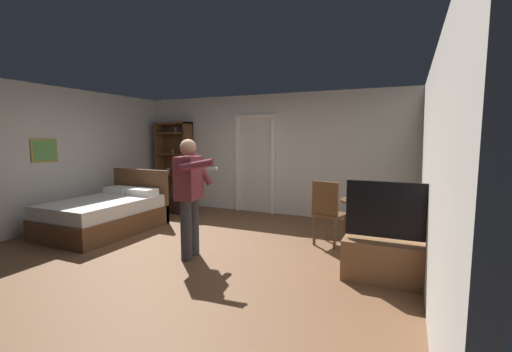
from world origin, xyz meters
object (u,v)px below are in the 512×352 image
object	(u,v)px
bed	(107,214)
suitcase_dark	(180,206)
side_table	(364,214)
laptop	(363,197)
person_blue_shirt	(190,190)
bottle_on_table	(374,195)
tv_flatscreen	(395,255)
wooden_chair	(328,211)
bookshelf	(175,161)

from	to	relation	value
bed	suitcase_dark	xyz separation A→B (m)	(0.30, 1.69, -0.15)
side_table	suitcase_dark	world-z (taller)	side_table
laptop	person_blue_shirt	bearing A→B (deg)	-144.66
side_table	bottle_on_table	world-z (taller)	bottle_on_table
laptop	bottle_on_table	bearing A→B (deg)	-12.89
laptop	bottle_on_table	world-z (taller)	bottle_on_table
tv_flatscreen	laptop	xyz separation A→B (m)	(-0.51, 1.22, 0.43)
tv_flatscreen	bottle_on_table	world-z (taller)	tv_flatscreen
bed	wooden_chair	xyz separation A→B (m)	(3.72, 0.76, 0.24)
wooden_chair	suitcase_dark	bearing A→B (deg)	164.80
bed	laptop	bearing A→B (deg)	13.02
bed	bottle_on_table	bearing A→B (deg)	12.07
bookshelf	bottle_on_table	world-z (taller)	bookshelf
person_blue_shirt	suitcase_dark	distance (m)	2.95
bed	side_table	world-z (taller)	bed
tv_flatscreen	bottle_on_table	size ratio (longest dim) A/B	5.05
laptop	wooden_chair	size ratio (longest dim) A/B	0.38
bed	bookshelf	world-z (taller)	bookshelf
bottle_on_table	suitcase_dark	bearing A→B (deg)	169.49
tv_flatscreen	bed	bearing A→B (deg)	176.96
side_table	person_blue_shirt	size ratio (longest dim) A/B	0.44
tv_flatscreen	person_blue_shirt	bearing A→B (deg)	-174.42
bed	tv_flatscreen	distance (m)	4.71
suitcase_dark	laptop	bearing A→B (deg)	1.44
wooden_chair	bed	bearing A→B (deg)	-168.51
wooden_chair	person_blue_shirt	size ratio (longest dim) A/B	0.61
tv_flatscreen	wooden_chair	distance (m)	1.42
bed	wooden_chair	bearing A→B (deg)	11.49
tv_flatscreen	suitcase_dark	distance (m)	4.81
suitcase_dark	bed	bearing A→B (deg)	-88.22
side_table	bed	bearing A→B (deg)	-166.50
tv_flatscreen	bottle_on_table	xyz separation A→B (m)	(-0.34, 1.18, 0.47)
laptop	suitcase_dark	size ratio (longest dim) A/B	0.67
bookshelf	bottle_on_table	size ratio (longest dim) A/B	8.76
side_table	laptop	bearing A→B (deg)	-118.59
person_blue_shirt	laptop	bearing A→B (deg)	35.34
laptop	side_table	bearing A→B (deg)	61.41
person_blue_shirt	suitcase_dark	world-z (taller)	person_blue_shirt
bed	bottle_on_table	xyz separation A→B (m)	(4.36, 0.93, 0.49)
laptop	bottle_on_table	distance (m)	0.17
bed	suitcase_dark	bearing A→B (deg)	79.93
side_table	wooden_chair	world-z (taller)	wooden_chair
suitcase_dark	wooden_chair	bearing A→B (deg)	-3.35
tv_flatscreen	side_table	distance (m)	1.36
person_blue_shirt	wooden_chair	bearing A→B (deg)	38.17
bottle_on_table	wooden_chair	xyz separation A→B (m)	(-0.64, -0.18, -0.25)
side_table	bottle_on_table	xyz separation A→B (m)	(0.14, -0.08, 0.32)
side_table	wooden_chair	size ratio (longest dim) A/B	0.73
bookshelf	bottle_on_table	distance (m)	4.89
wooden_chair	suitcase_dark	world-z (taller)	wooden_chair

